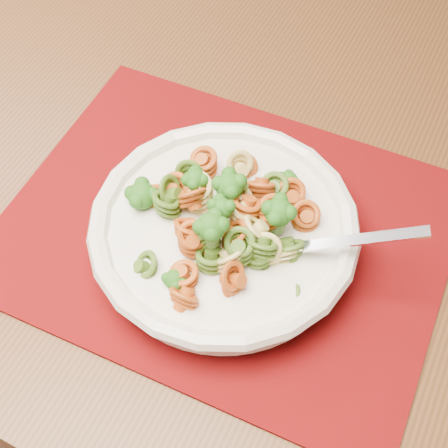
# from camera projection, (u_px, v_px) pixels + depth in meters

# --- Properties ---
(dining_table) EXTENTS (1.45, 1.14, 0.70)m
(dining_table) POSITION_uv_depth(u_px,v_px,m) (261.00, 192.00, 0.80)
(dining_table) COLOR #563218
(dining_table) RESTS_ON ground
(placemat) EXTENTS (0.51, 0.44, 0.00)m
(placemat) POSITION_uv_depth(u_px,v_px,m) (225.00, 230.00, 0.64)
(placemat) COLOR #66040A
(placemat) RESTS_ON dining_table
(pasta_bowl) EXTENTS (0.26, 0.26, 0.05)m
(pasta_bowl) POSITION_uv_depth(u_px,v_px,m) (224.00, 230.00, 0.60)
(pasta_bowl) COLOR silver
(pasta_bowl) RESTS_ON placemat
(pasta_broccoli_heap) EXTENTS (0.22, 0.22, 0.06)m
(pasta_broccoli_heap) POSITION_uv_depth(u_px,v_px,m) (224.00, 220.00, 0.59)
(pasta_broccoli_heap) COLOR #EEDC76
(pasta_broccoli_heap) RESTS_ON pasta_bowl
(fork) EXTENTS (0.18, 0.04, 0.08)m
(fork) POSITION_uv_depth(u_px,v_px,m) (276.00, 250.00, 0.57)
(fork) COLOR silver
(fork) RESTS_ON pasta_bowl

